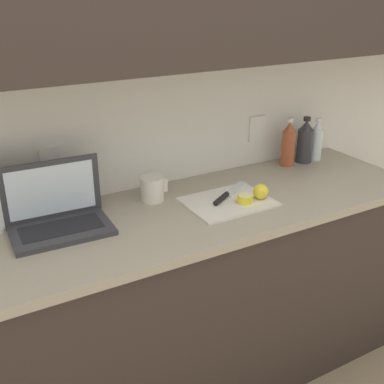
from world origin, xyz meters
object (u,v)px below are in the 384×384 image
(lemon_whole_beside, at_px, (261,191))
(measuring_cup, at_px, (153,189))
(bottle_water_clear, at_px, (316,141))
(cutting_board, at_px, (228,202))
(lemon_half_cut, at_px, (245,199))
(bottle_oil_tall, at_px, (305,142))
(laptop, at_px, (57,213))
(knife, at_px, (225,196))
(bottle_green_soda, at_px, (288,144))

(lemon_whole_beside, xyz_separation_m, measuring_cup, (-0.38, 0.22, 0.01))
(bottle_water_clear, height_order, measuring_cup, bottle_water_clear)
(cutting_board, relative_size, lemon_half_cut, 5.36)
(lemon_half_cut, bearing_deg, lemon_whole_beside, 0.37)
(bottle_oil_tall, relative_size, bottle_water_clear, 1.07)
(cutting_board, xyz_separation_m, bottle_oil_tall, (0.60, 0.22, 0.10))
(cutting_board, xyz_separation_m, measuring_cup, (-0.25, 0.17, 0.05))
(cutting_board, distance_m, lemon_half_cut, 0.07)
(laptop, bearing_deg, bottle_oil_tall, 6.90)
(cutting_board, height_order, knife, knife)
(laptop, relative_size, knife, 1.42)
(lemon_whole_beside, height_order, measuring_cup, measuring_cup)
(lemon_whole_beside, xyz_separation_m, bottle_oil_tall, (0.47, 0.27, 0.06))
(laptop, xyz_separation_m, bottle_water_clear, (1.33, 0.10, 0.04))
(cutting_board, height_order, bottle_oil_tall, bottle_oil_tall)
(lemon_half_cut, bearing_deg, knife, 119.74)
(bottle_oil_tall, bearing_deg, cutting_board, -159.49)
(knife, relative_size, bottle_water_clear, 1.20)
(knife, distance_m, measuring_cup, 0.30)
(laptop, relative_size, measuring_cup, 3.15)
(bottle_green_soda, distance_m, measuring_cup, 0.75)
(cutting_board, relative_size, bottle_green_soda, 1.46)
(bottle_oil_tall, height_order, bottle_water_clear, bottle_oil_tall)
(bottle_oil_tall, xyz_separation_m, measuring_cup, (-0.85, -0.05, -0.05))
(bottle_green_soda, xyz_separation_m, bottle_water_clear, (0.18, 0.00, -0.01))
(lemon_whole_beside, bearing_deg, laptop, 167.82)
(bottle_oil_tall, bearing_deg, knife, -162.01)
(cutting_board, xyz_separation_m, lemon_half_cut, (0.05, -0.05, 0.02))
(knife, bearing_deg, bottle_oil_tall, -13.98)
(cutting_board, distance_m, bottle_water_clear, 0.71)
(lemon_whole_beside, relative_size, bottle_oil_tall, 0.28)
(bottle_green_soda, bearing_deg, cutting_board, -155.60)
(measuring_cup, bearing_deg, lemon_half_cut, -35.97)
(bottle_green_soda, bearing_deg, measuring_cup, -176.30)
(lemon_whole_beside, distance_m, bottle_water_clear, 0.61)
(cutting_board, xyz_separation_m, bottle_water_clear, (0.67, 0.22, 0.09))
(bottle_green_soda, distance_m, bottle_water_clear, 0.18)
(bottle_water_clear, bearing_deg, bottle_oil_tall, -180.00)
(lemon_half_cut, bearing_deg, laptop, 166.49)
(bottle_green_soda, bearing_deg, lemon_half_cut, -148.58)
(cutting_board, xyz_separation_m, lemon_whole_beside, (0.13, -0.05, 0.04))
(laptop, xyz_separation_m, lemon_whole_beside, (0.79, -0.17, -0.02))
(lemon_whole_beside, height_order, bottle_oil_tall, bottle_oil_tall)
(lemon_half_cut, relative_size, bottle_water_clear, 0.30)
(knife, bearing_deg, laptop, 140.12)
(lemon_half_cut, height_order, lemon_whole_beside, lemon_whole_beside)
(laptop, bearing_deg, measuring_cup, 9.61)
(lemon_whole_beside, bearing_deg, bottle_green_soda, 36.49)
(bottle_oil_tall, distance_m, bottle_water_clear, 0.08)
(laptop, bearing_deg, lemon_whole_beside, -9.82)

